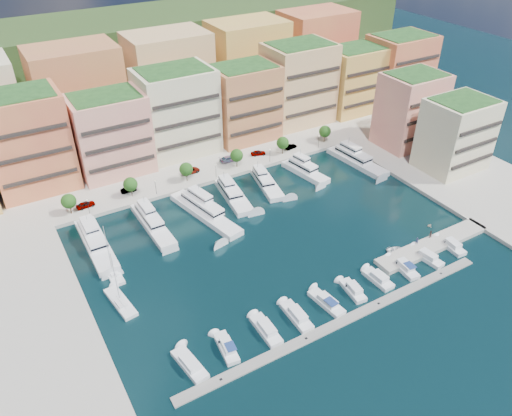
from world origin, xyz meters
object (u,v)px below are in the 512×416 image
at_px(tree_1, 130,184).
at_px(car_5, 291,147).
at_px(tree_0, 69,201).
at_px(cruiser_4, 327,303).
at_px(tree_2, 186,169).
at_px(lamppost_2, 216,168).
at_px(cruiser_6, 378,279).
at_px(car_2, 191,171).
at_px(cruiser_0, 190,365).
at_px(cruiser_8, 427,257).
at_px(cruiser_1, 227,348).
at_px(car_3, 229,159).
at_px(yacht_6, 355,159).
at_px(car_0, 86,205).
at_px(yacht_3, 233,194).
at_px(lamppost_0, 88,204).
at_px(cruiser_5, 353,291).
at_px(tender_0, 396,250).
at_px(person_0, 417,241).
at_px(lamppost_1, 155,185).
at_px(lamppost_3, 270,153).
at_px(cruiser_9, 451,246).
at_px(yacht_5, 304,170).
at_px(cruiser_7, 404,268).
at_px(car_4, 258,153).
at_px(cruiser_2, 266,330).
at_px(person_1, 430,234).
at_px(yacht_0, 95,241).
at_px(tender_3, 429,225).
at_px(sailboat_1, 121,303).
at_px(tree_5, 325,131).
at_px(cruiser_3, 297,316).
at_px(lamppost_4, 319,140).
at_px(car_1, 128,190).
at_px(tree_4, 283,143).
at_px(yacht_1, 152,222).
at_px(tree_3, 237,155).
at_px(sailboat_2, 113,274).

distance_m(tree_1, car_5, 52.28).
height_order(tree_0, cruiser_4, tree_0).
xyz_separation_m(tree_2, lamppost_2, (8.00, -2.30, -0.92)).
distance_m(cruiser_6, car_2, 63.72).
height_order(cruiser_0, cruiser_8, same).
relative_size(cruiser_1, car_5, 1.90).
distance_m(cruiser_6, car_3, 62.35).
xyz_separation_m(yacht_6, car_0, (-76.97, 15.42, 0.60)).
bearing_deg(yacht_3, lamppost_0, 163.62).
xyz_separation_m(cruiser_5, tender_0, (17.41, 5.58, -0.09)).
distance_m(lamppost_2, person_0, 57.81).
distance_m(lamppost_1, tender_0, 63.79).
height_order(lamppost_3, car_3, lamppost_3).
xyz_separation_m(cruiser_9, person_0, (-7.00, 4.36, 1.41)).
relative_size(tree_0, cruiser_6, 0.77).
bearing_deg(yacht_5, cruiser_7, -96.87).
height_order(cruiser_7, car_4, car_4).
xyz_separation_m(lamppost_0, cruiser_2, (18.50, -55.79, -3.28)).
distance_m(tree_0, cruiser_4, 68.97).
xyz_separation_m(lamppost_3, person_0, (8.34, -51.42, -1.87)).
distance_m(car_2, person_1, 67.58).
relative_size(yacht_0, car_4, 4.93).
bearing_deg(cruiser_1, lamppost_0, 100.15).
height_order(tree_0, person_0, tree_0).
relative_size(lamppost_1, cruiser_9, 0.55).
height_order(yacht_0, cruiser_0, yacht_0).
xyz_separation_m(tender_3, car_2, (-40.64, 53.02, 1.40)).
distance_m(lamppost_1, sailboat_1, 40.49).
bearing_deg(tree_5, yacht_3, -162.43).
height_order(tree_1, cruiser_4, tree_1).
height_order(cruiser_7, cruiser_9, cruiser_7).
bearing_deg(yacht_5, yacht_3, -177.91).
relative_size(lamppost_2, tender_0, 0.95).
bearing_deg(cruiser_3, sailboat_1, 143.22).
distance_m(lamppost_0, cruiser_8, 82.92).
bearing_deg(cruiser_5, lamppost_4, 60.01).
bearing_deg(tree_1, yacht_6, -12.50).
distance_m(car_1, person_1, 78.60).
xyz_separation_m(yacht_5, cruiser_3, (-34.24, -46.19, -0.66)).
relative_size(tree_4, lamppost_2, 1.35).
distance_m(lamppost_1, cruiser_0, 57.96).
distance_m(tree_1, yacht_1, 14.63).
relative_size(cruiser_8, sailboat_1, 0.64).
bearing_deg(cruiser_2, yacht_1, 98.24).
distance_m(tree_5, cruiser_2, 81.85).
height_order(tree_3, car_2, tree_3).
height_order(tree_0, cruiser_0, tree_0).
bearing_deg(tree_4, yacht_5, -91.03).
xyz_separation_m(sailboat_1, sailboat_2, (1.42, 9.55, 0.01)).
bearing_deg(cruiser_0, cruiser_8, 0.00).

